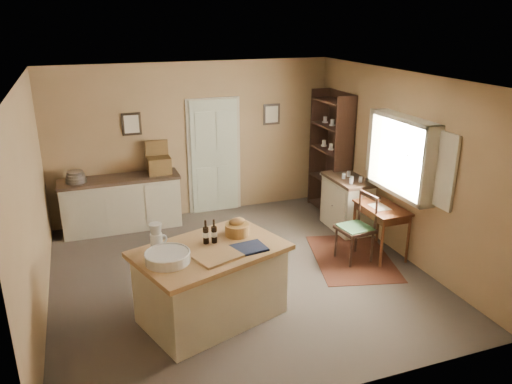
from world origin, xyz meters
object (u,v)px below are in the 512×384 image
Objects in this scene: writing_desk at (382,213)px; desk_chair at (355,229)px; work_island at (210,281)px; shelving_unit at (333,153)px; sideboard at (122,201)px; right_cabinet at (347,203)px.

writing_desk is 0.86× the size of desk_chair.
work_island reaches higher than writing_desk.
work_island is 0.89× the size of shelving_unit.
sideboard is at bearing 147.01° from writing_desk.
work_island is 2.27× the size of writing_desk.
work_island is at bearing -76.94° from sideboard.
work_island is 3.15m from sideboard.
writing_desk is 1.03m from right_cabinet.
writing_desk is at bearing -32.99° from sideboard.
desk_chair is at bearing -37.32° from sideboard.
shelving_unit reaches higher than desk_chair.
writing_desk is at bearing -94.83° from shelving_unit.
right_cabinet is (3.54, -1.29, -0.02)m from sideboard.
shelving_unit reaches higher than work_island.
writing_desk is at bearing -89.99° from right_cabinet.
desk_chair is (2.36, 0.73, 0.01)m from work_island.
work_island is 2.47m from desk_chair.
writing_desk is 1.91m from shelving_unit.
sideboard is at bearing 84.06° from work_island.
sideboard is 1.97× the size of desk_chair.
sideboard is 0.89× the size of shelving_unit.
shelving_unit reaches higher than sideboard.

